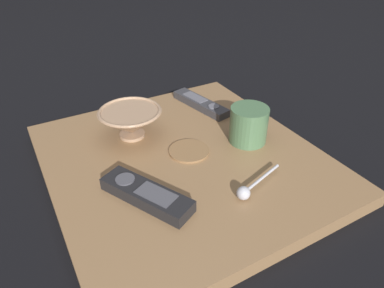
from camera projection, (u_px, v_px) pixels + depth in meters
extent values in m
plane|color=black|center=(184.00, 167.00, 0.81)|extent=(6.00, 6.00, 0.00)
cube|color=#936D47|center=(184.00, 162.00, 0.80)|extent=(0.58, 0.62, 0.03)
cylinder|color=tan|center=(132.00, 134.00, 0.86)|extent=(0.06, 0.06, 0.01)
cone|color=tan|center=(131.00, 122.00, 0.85)|extent=(0.15, 0.15, 0.06)
torus|color=tan|center=(130.00, 112.00, 0.83)|extent=(0.15, 0.15, 0.01)
cylinder|color=#4C724C|center=(249.00, 125.00, 0.83)|extent=(0.09, 0.09, 0.09)
cylinder|color=silver|center=(263.00, 178.00, 0.71)|extent=(0.11, 0.04, 0.01)
sphere|color=silver|center=(243.00, 193.00, 0.67)|extent=(0.03, 0.03, 0.03)
cube|color=#38383D|center=(201.00, 104.00, 0.99)|extent=(0.08, 0.19, 0.02)
cylinder|color=slate|center=(214.00, 106.00, 0.95)|extent=(0.03, 0.03, 0.00)
cube|color=slate|center=(195.00, 97.00, 1.00)|extent=(0.05, 0.08, 0.00)
cube|color=black|center=(146.00, 195.00, 0.67)|extent=(0.13, 0.20, 0.03)
cylinder|color=#4C4C54|center=(125.00, 179.00, 0.68)|extent=(0.04, 0.04, 0.00)
cube|color=#4C4C54|center=(156.00, 194.00, 0.65)|extent=(0.07, 0.09, 0.00)
cylinder|color=olive|center=(189.00, 151.00, 0.81)|extent=(0.09, 0.09, 0.01)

